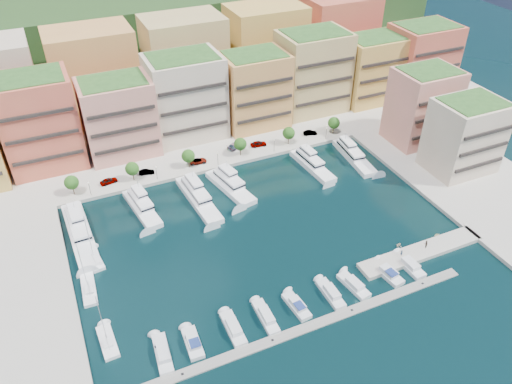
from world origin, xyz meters
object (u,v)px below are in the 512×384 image
(tender_3, at_px, (437,235))
(lamppost_0, at_px, (89,186))
(tree_2, at_px, (188,156))
(tree_4, at_px, (289,133))
(yacht_6, at_px, (353,155))
(car_3, at_px, (235,145))
(lamppost_1, at_px, (156,171))
(lamppost_3, at_px, (274,143))
(car_2, at_px, (198,161))
(sailboat_0, at_px, (108,342))
(yacht_2, at_px, (197,196))
(yacht_3, at_px, (229,184))
(cruiser_2, at_px, (233,329))
(cruiser_7, at_px, (388,273))
(cruiser_1, at_px, (193,343))
(person_1, at_px, (426,244))
(cruiser_4, at_px, (297,306))
(car_0, at_px, (109,181))
(tender_1, at_px, (399,245))
(sailboat_1, at_px, (89,289))
(lamppost_2, at_px, (218,156))
(cruiser_8, at_px, (409,266))
(cruiser_3, at_px, (266,317))
(cruiser_0, at_px, (163,354))
(tree_0, at_px, (71,182))
(tree_1, at_px, (132,169))
(yacht_0, at_px, (79,230))
(lamppost_4, at_px, (326,131))
(cruiser_6, at_px, (354,286))
(tree_3, at_px, (240,144))
(car_1, at_px, (147,172))
(car_5, at_px, (310,133))
(person_0, at_px, (402,253))
(yacht_1, at_px, (141,206))
(sailboat_2, at_px, (95,260))
(tree_5, at_px, (334,123))
(cruiser_5, at_px, (331,294))

(tender_3, bearing_deg, lamppost_0, 59.22)
(tree_2, xyz_separation_m, tree_4, (32.00, 0.00, 0.00))
(yacht_6, height_order, car_3, yacht_6)
(lamppost_1, distance_m, lamppost_3, 36.00)
(car_2, bearing_deg, tree_2, 113.44)
(sailboat_0, bearing_deg, yacht_2, 50.05)
(yacht_3, xyz_separation_m, yacht_6, (39.32, -0.74, 0.00))
(cruiser_2, height_order, cruiser_7, cruiser_7)
(cruiser_1, bearing_deg, person_1, 3.00)
(cruiser_1, distance_m, cruiser_4, 22.32)
(cruiser_1, distance_m, car_0, 59.52)
(cruiser_7, relative_size, car_0, 1.77)
(lamppost_3, distance_m, cruiser_7, 55.91)
(cruiser_7, relative_size, tender_1, 4.96)
(yacht_3, relative_size, sailboat_1, 1.46)
(car_0, bearing_deg, lamppost_3, -103.98)
(lamppost_2, relative_size, cruiser_2, 0.48)
(cruiser_8, bearing_deg, cruiser_3, -179.99)
(sailboat_1, bearing_deg, car_3, 38.58)
(cruiser_2, bearing_deg, cruiser_0, -179.98)
(yacht_6, bearing_deg, yacht_3, 178.92)
(cruiser_1, bearing_deg, tree_0, 103.36)
(tree_1, xyz_separation_m, car_2, (19.07, 0.98, -3.05))
(yacht_0, bearing_deg, cruiser_3, -54.30)
(tree_2, height_order, lamppost_4, tree_2)
(sailboat_1, distance_m, car_3, 64.24)
(car_0, bearing_deg, car_3, -95.12)
(cruiser_3, xyz_separation_m, cruiser_6, (20.82, 0.01, 0.00))
(cruiser_4, bearing_deg, tree_3, 78.45)
(lamppost_3, relative_size, car_1, 0.99)
(yacht_0, height_order, car_5, yacht_0)
(cruiser_3, distance_m, cruiser_8, 35.49)
(lamppost_0, bearing_deg, person_0, -40.94)
(tree_4, bearing_deg, lamppost_3, -159.03)
(yacht_1, distance_m, sailboat_2, 20.37)
(yacht_3, bearing_deg, car_0, 154.32)
(yacht_1, relative_size, cruiser_4, 2.29)
(cruiser_2, distance_m, car_1, 59.59)
(tree_0, height_order, cruiser_4, tree_0)
(tree_0, height_order, car_1, tree_0)
(car_3, relative_size, person_1, 2.99)
(cruiser_6, relative_size, cruiser_7, 1.03)
(cruiser_1, distance_m, cruiser_8, 50.82)
(tree_5, bearing_deg, yacht_1, -168.94)
(lamppost_3, distance_m, tender_1, 49.99)
(cruiser_0, xyz_separation_m, car_2, (27.17, 59.08, 1.15))
(lamppost_1, height_order, yacht_6, yacht_6)
(car_2, distance_m, person_0, 63.29)
(lamppost_2, relative_size, cruiser_6, 0.49)
(yacht_1, height_order, cruiser_5, yacht_1)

